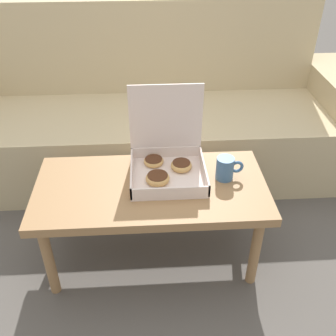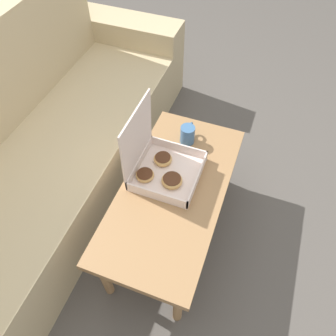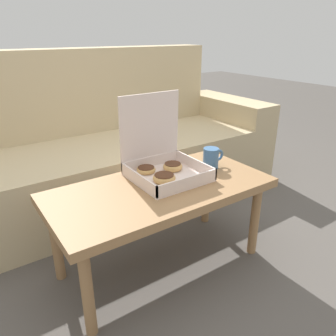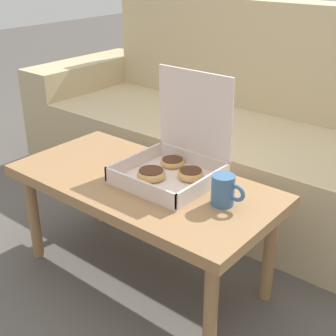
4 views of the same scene
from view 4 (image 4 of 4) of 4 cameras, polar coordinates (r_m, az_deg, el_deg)
ground_plane at (r=1.92m, az=-2.54°, el=-12.62°), size 12.00×12.00×0.00m
couch at (r=2.35m, az=10.58°, el=3.26°), size 2.53×0.80×0.95m
coffee_table at (r=1.70m, az=-3.14°, el=-2.89°), size 0.99×0.49×0.42m
pastry_box at (r=1.68m, az=0.87°, el=1.12°), size 0.32×0.31×0.37m
coffee_mug at (r=1.51m, az=6.83°, el=-2.69°), size 0.12×0.08×0.10m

